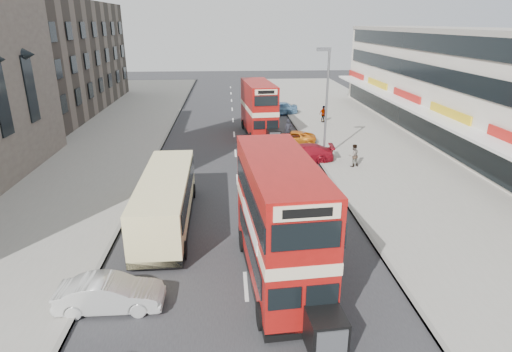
# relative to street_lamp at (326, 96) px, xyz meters

# --- Properties ---
(ground) EXTENTS (160.00, 160.00, 0.00)m
(ground) POSITION_rel_street_lamp_xyz_m (-6.52, -18.00, -4.78)
(ground) COLOR #28282B
(ground) RESTS_ON ground
(road_surface) EXTENTS (12.00, 90.00, 0.01)m
(road_surface) POSITION_rel_street_lamp_xyz_m (-6.52, 2.00, -4.78)
(road_surface) COLOR #28282B
(road_surface) RESTS_ON ground
(pavement_right) EXTENTS (12.00, 90.00, 0.15)m
(pavement_right) POSITION_rel_street_lamp_xyz_m (5.48, 2.00, -4.71)
(pavement_right) COLOR gray
(pavement_right) RESTS_ON ground
(pavement_left) EXTENTS (12.00, 90.00, 0.15)m
(pavement_left) POSITION_rel_street_lamp_xyz_m (-18.52, 2.00, -4.71)
(pavement_left) COLOR gray
(pavement_left) RESTS_ON ground
(kerb_left) EXTENTS (0.20, 90.00, 0.16)m
(kerb_left) POSITION_rel_street_lamp_xyz_m (-12.62, 2.00, -4.71)
(kerb_left) COLOR gray
(kerb_left) RESTS_ON ground
(kerb_right) EXTENTS (0.20, 90.00, 0.16)m
(kerb_right) POSITION_rel_street_lamp_xyz_m (-0.42, 2.00, -4.71)
(kerb_right) COLOR gray
(kerb_right) RESTS_ON ground
(brick_terrace) EXTENTS (14.00, 28.00, 12.00)m
(brick_terrace) POSITION_rel_street_lamp_xyz_m (-28.52, 20.00, 1.22)
(brick_terrace) COLOR #66594C
(brick_terrace) RESTS_ON ground
(commercial_row) EXTENTS (9.90, 46.20, 9.30)m
(commercial_row) POSITION_rel_street_lamp_xyz_m (13.42, 4.00, -0.09)
(commercial_row) COLOR beige
(commercial_row) RESTS_ON ground
(street_lamp) EXTENTS (1.00, 0.20, 8.12)m
(street_lamp) POSITION_rel_street_lamp_xyz_m (0.00, 0.00, 0.00)
(street_lamp) COLOR slate
(street_lamp) RESTS_ON ground
(bus_main) EXTENTS (3.08, 8.86, 4.84)m
(bus_main) POSITION_rel_street_lamp_xyz_m (-5.17, -15.56, -2.23)
(bus_main) COLOR black
(bus_main) RESTS_ON ground
(bus_second) EXTENTS (3.05, 8.38, 4.58)m
(bus_second) POSITION_rel_street_lamp_xyz_m (-4.25, 7.89, -2.37)
(bus_second) COLOR black
(bus_second) RESTS_ON ground
(coach) EXTENTS (2.48, 9.16, 2.42)m
(coach) POSITION_rel_street_lamp_xyz_m (-10.28, -10.29, -3.36)
(coach) COLOR black
(coach) RESTS_ON ground
(car_left_front) EXTENTS (3.77, 1.32, 1.24)m
(car_left_front) POSITION_rel_street_lamp_xyz_m (-11.43, -17.04, -4.16)
(car_left_front) COLOR beige
(car_left_front) RESTS_ON ground
(car_right_a) EXTENTS (4.61, 2.17, 1.30)m
(car_right_a) POSITION_rel_street_lamp_xyz_m (-1.58, -0.43, -4.13)
(car_right_a) COLOR maroon
(car_right_a) RESTS_ON ground
(car_right_b) EXTENTS (4.08, 2.12, 1.10)m
(car_right_b) POSITION_rel_street_lamp_xyz_m (-1.69, 4.32, -4.23)
(car_right_b) COLOR orange
(car_right_b) RESTS_ON ground
(car_right_c) EXTENTS (4.43, 2.20, 1.45)m
(car_right_c) POSITION_rel_street_lamp_xyz_m (-1.45, 16.49, -4.06)
(car_right_c) COLOR #5888B1
(car_right_c) RESTS_ON ground
(pedestrian_near) EXTENTS (0.70, 0.59, 1.63)m
(pedestrian_near) POSITION_rel_street_lamp_xyz_m (1.69, -2.22, -3.82)
(pedestrian_near) COLOR gray
(pedestrian_near) RESTS_ON pavement_right
(pedestrian_far) EXTENTS (1.05, 0.82, 1.67)m
(pedestrian_far) POSITION_rel_street_lamp_xyz_m (2.62, 11.90, -3.80)
(pedestrian_far) COLOR gray
(pedestrian_far) RESTS_ON pavement_right
(cyclist) EXTENTS (0.69, 1.57, 2.15)m
(cyclist) POSITION_rel_street_lamp_xyz_m (-2.01, 4.35, -4.01)
(cyclist) COLOR gray
(cyclist) RESTS_ON ground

